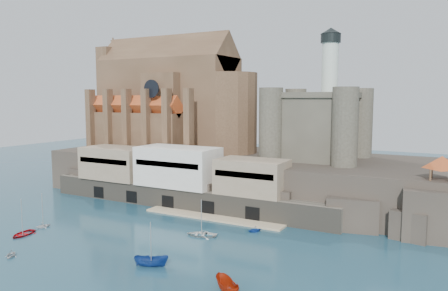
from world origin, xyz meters
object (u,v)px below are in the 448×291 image
church (173,104)px  boat_2 (151,266)px  castle_keep (318,122)px  boat_1 (11,257)px  boat_0 (23,235)px  pavilion (442,164)px

church → boat_2: bearing=-58.0°
church → boat_2: church is taller
castle_keep → boat_1: bearing=-118.3°
castle_keep → boat_2: 52.91m
castle_keep → boat_0: 63.96m
church → boat_0: church is taller
church → castle_keep: (40.21, -0.78, -3.81)m
boat_2 → boat_0: bearing=65.8°
boat_1 → boat_2: bearing=-11.4°
church → boat_2: (30.91, -49.54, -22.13)m
boat_1 → castle_keep: bearing=31.3°
boat_1 → church: bearing=69.6°
boat_0 → boat_2: size_ratio=0.99×
boat_0 → boat_1: boat_0 is taller
castle_keep → boat_1: 66.15m
boat_2 → boat_1: bearing=85.9°
boat_0 → boat_1: bearing=-57.7°
pavilion → boat_0: 72.95m
church → pavilion: 68.65m
pavilion → boat_1: size_ratio=2.48×
castle_keep → boat_2: bearing=-100.8°
boat_0 → castle_keep: bearing=39.5°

